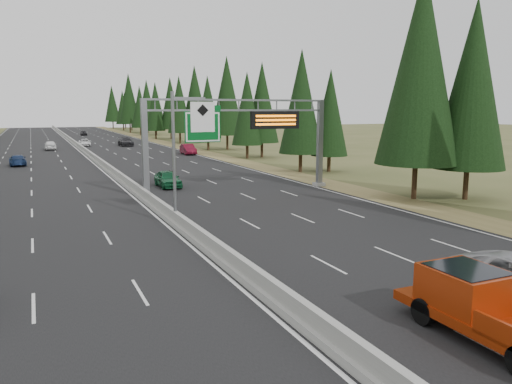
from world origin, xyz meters
TOP-DOWN VIEW (x-y plane):
  - road at (0.00, 80.00)m, footprint 32.00×260.00m
  - shoulder_right at (17.80, 80.00)m, footprint 3.60×260.00m
  - median_barrier at (0.00, 80.00)m, footprint 0.70×260.00m
  - sign_gantry at (8.92, 34.88)m, footprint 16.75×0.98m
  - hov_sign_pole at (0.58, 24.97)m, footprint 2.80×0.50m
  - tree_row_right at (22.08, 64.79)m, footprint 11.66×238.99m
  - red_pickup at (4.60, 6.50)m, footprint 2.21×6.18m
  - car_ahead_green at (3.33, 40.00)m, footprint 1.80×4.46m
  - car_ahead_dkred at (14.50, 71.41)m, footprint 1.95×4.96m
  - car_ahead_dkgrey at (8.79, 94.31)m, footprint 2.45×5.71m
  - car_ahead_white at (1.50, 97.23)m, footprint 2.41×4.82m
  - car_ahead_far at (5.16, 139.05)m, footprint 1.57×3.85m
  - car_onc_blue at (-9.50, 64.93)m, footprint 2.19×4.82m
  - car_onc_white at (-4.83, 89.78)m, footprint 2.05×4.85m

SIDE VIEW (x-z plane):
  - shoulder_right at x=17.80m, z-range 0.00..0.06m
  - road at x=0.00m, z-range 0.00..0.08m
  - median_barrier at x=0.00m, z-range -0.01..0.84m
  - car_ahead_far at x=5.16m, z-range 0.08..1.39m
  - car_ahead_white at x=1.50m, z-range 0.08..1.39m
  - car_onc_blue at x=-9.50m, z-range 0.08..1.45m
  - car_ahead_green at x=3.33m, z-range 0.08..1.60m
  - car_ahead_dkred at x=14.50m, z-range 0.08..1.69m
  - car_onc_white at x=-4.83m, z-range 0.08..1.72m
  - car_ahead_dkgrey at x=8.79m, z-range 0.08..1.72m
  - red_pickup at x=4.60m, z-range 0.19..2.20m
  - hov_sign_pole at x=0.58m, z-range 0.72..8.72m
  - sign_gantry at x=8.92m, z-range 1.37..9.17m
  - tree_row_right at x=22.08m, z-range -0.35..18.47m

